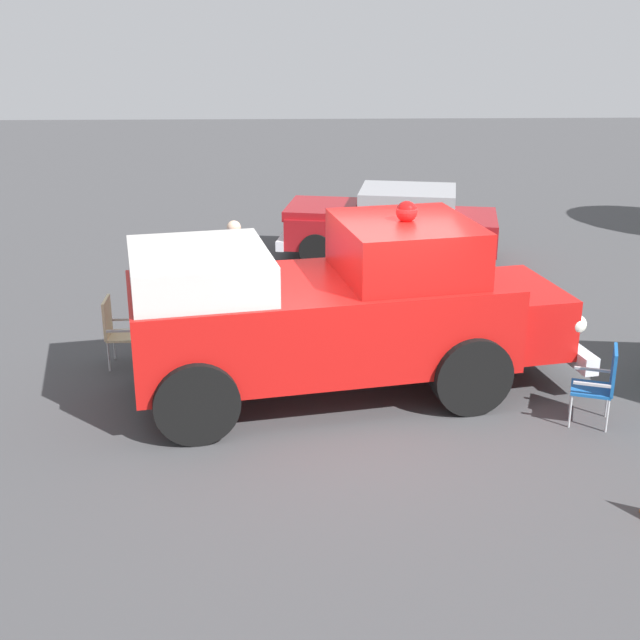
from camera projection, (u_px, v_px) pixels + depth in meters
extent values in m
plane|color=#424244|center=(365.00, 403.00, 11.54)|extent=(60.00, 60.00, 0.00)
cylinder|color=black|center=(419.00, 322.00, 12.95)|extent=(0.52, 1.08, 1.04)
cylinder|color=black|center=(471.00, 375.00, 11.12)|extent=(0.52, 1.08, 1.04)
cylinder|color=black|center=(182.00, 342.00, 12.20)|extent=(0.52, 1.08, 1.04)
cylinder|color=black|center=(196.00, 402.00, 10.37)|extent=(0.52, 1.08, 1.04)
cube|color=red|center=(320.00, 320.00, 11.48)|extent=(3.02, 5.22, 1.10)
cube|color=red|center=(519.00, 313.00, 12.14)|extent=(1.90, 1.23, 0.84)
cube|color=red|center=(405.00, 249.00, 11.42)|extent=(2.20, 2.04, 0.76)
cube|color=silver|center=(199.00, 274.00, 10.89)|extent=(2.26, 2.05, 0.60)
cube|color=silver|center=(549.00, 311.00, 12.23)|extent=(1.44, 0.40, 0.64)
cube|color=silver|center=(552.00, 338.00, 12.40)|extent=(2.24, 0.64, 0.24)
sphere|color=white|center=(524.00, 289.00, 12.92)|extent=(0.31, 0.31, 0.26)
sphere|color=white|center=(577.00, 324.00, 11.49)|extent=(0.31, 0.31, 0.26)
sphere|color=red|center=(407.00, 212.00, 11.25)|extent=(0.33, 0.33, 0.28)
cylinder|color=black|center=(316.00, 250.00, 17.42)|extent=(0.38, 0.72, 0.68)
cylinder|color=black|center=(328.00, 230.00, 18.94)|extent=(0.38, 0.72, 0.68)
cylinder|color=black|center=(463.00, 256.00, 17.02)|extent=(0.38, 0.72, 0.68)
cylinder|color=black|center=(463.00, 235.00, 18.54)|extent=(0.38, 0.72, 0.68)
cube|color=maroon|center=(392.00, 229.00, 17.89)|extent=(2.52, 4.45, 0.64)
cube|color=maroon|center=(322.00, 209.00, 17.96)|extent=(1.86, 1.67, 0.20)
cube|color=#99999E|center=(408.00, 202.00, 17.65)|extent=(1.87, 2.15, 0.56)
cube|color=silver|center=(288.00, 235.00, 18.26)|extent=(1.90, 0.50, 0.20)
cylinder|color=#B7BABF|center=(422.00, 292.00, 15.28)|extent=(0.03, 0.03, 0.44)
cylinder|color=#B7BABF|center=(397.00, 290.00, 15.37)|extent=(0.03, 0.03, 0.44)
cylinder|color=#B7BABF|center=(424.00, 284.00, 15.68)|extent=(0.03, 0.03, 0.44)
cylinder|color=#B7BABF|center=(400.00, 283.00, 15.78)|extent=(0.03, 0.03, 0.44)
cube|color=#1E7F38|center=(411.00, 274.00, 15.45)|extent=(0.59, 0.59, 0.04)
cube|color=#1E7F38|center=(413.00, 255.00, 15.57)|extent=(0.16, 0.47, 0.56)
cube|color=#B7BABF|center=(425.00, 266.00, 15.34)|extent=(0.43, 0.15, 0.03)
cube|color=#B7BABF|center=(398.00, 265.00, 15.44)|extent=(0.43, 0.15, 0.03)
cylinder|color=#B7BABF|center=(144.00, 345.00, 12.90)|extent=(0.03, 0.03, 0.44)
cylinder|color=#B7BABF|center=(140.00, 356.00, 12.49)|extent=(0.03, 0.03, 0.44)
cylinder|color=#B7BABF|center=(114.00, 345.00, 12.88)|extent=(0.03, 0.03, 0.44)
cylinder|color=#B7BABF|center=(109.00, 357.00, 12.47)|extent=(0.03, 0.03, 0.44)
cube|color=beige|center=(126.00, 336.00, 12.61)|extent=(0.49, 0.49, 0.04)
cube|color=beige|center=(107.00, 317.00, 12.50)|extent=(0.48, 0.05, 0.56)
cube|color=#B7BABF|center=(127.00, 319.00, 12.77)|extent=(0.04, 0.44, 0.03)
cube|color=#B7BABF|center=(122.00, 331.00, 12.32)|extent=(0.04, 0.44, 0.03)
cylinder|color=#B7BABF|center=(570.00, 411.00, 10.81)|extent=(0.04, 0.04, 0.44)
cylinder|color=#B7BABF|center=(571.00, 397.00, 11.21)|extent=(0.04, 0.04, 0.44)
cylinder|color=#B7BABF|center=(607.00, 416.00, 10.69)|extent=(0.04, 0.04, 0.44)
cylinder|color=#B7BABF|center=(607.00, 401.00, 11.09)|extent=(0.04, 0.04, 0.44)
cube|color=#1959A5|center=(591.00, 389.00, 10.87)|extent=(0.61, 0.61, 0.04)
cube|color=#1959A5|center=(614.00, 370.00, 10.71)|extent=(0.47, 0.19, 0.56)
cube|color=#B7BABF|center=(592.00, 384.00, 10.60)|extent=(0.17, 0.43, 0.03)
cube|color=#B7BABF|center=(592.00, 370.00, 11.03)|extent=(0.17, 0.43, 0.03)
cylinder|color=#383842|center=(414.00, 292.00, 15.26)|extent=(0.16, 0.16, 0.45)
cylinder|color=#383842|center=(403.00, 291.00, 15.30)|extent=(0.16, 0.16, 0.45)
cube|color=#383842|center=(416.00, 274.00, 15.31)|extent=(0.46, 0.26, 0.13)
cube|color=#383842|center=(405.00, 273.00, 15.35)|extent=(0.46, 0.26, 0.13)
cube|color=#26262D|center=(412.00, 254.00, 15.41)|extent=(0.31, 0.44, 0.54)
sphere|color=brown|center=(413.00, 234.00, 15.26)|extent=(0.27, 0.27, 0.22)
cylinder|color=#2D334C|center=(241.00, 292.00, 14.58)|extent=(0.21, 0.21, 0.88)
cylinder|color=#2D334C|center=(231.00, 295.00, 14.42)|extent=(0.21, 0.21, 0.88)
cube|color=#1E478C|center=(235.00, 251.00, 14.25)|extent=(0.48, 0.48, 0.56)
cylinder|color=#1E478C|center=(247.00, 252.00, 14.46)|extent=(0.14, 0.14, 0.60)
cylinder|color=#1E478C|center=(222.00, 258.00, 14.09)|extent=(0.14, 0.14, 0.60)
sphere|color=beige|center=(234.00, 228.00, 14.12)|extent=(0.33, 0.33, 0.23)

